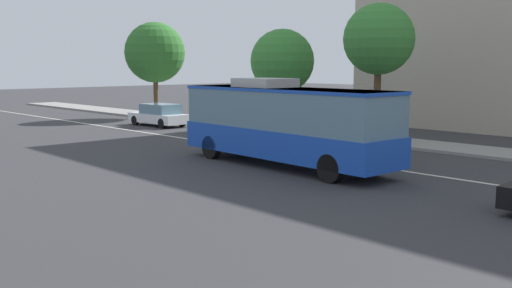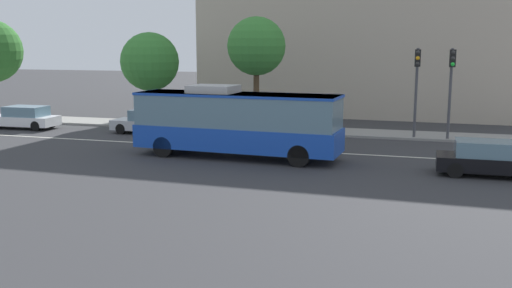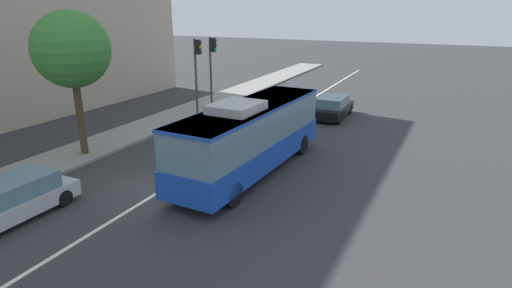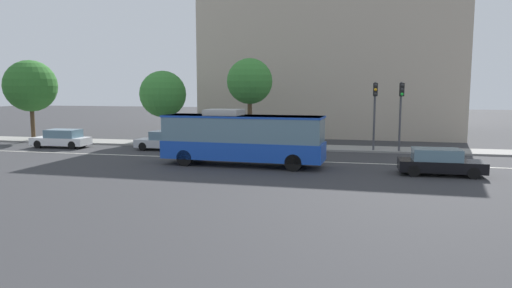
{
  "view_description": "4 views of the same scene",
  "coord_description": "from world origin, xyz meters",
  "views": [
    {
      "loc": [
        18.73,
        -18.97,
        3.98
      ],
      "look_at": [
        2.49,
        -3.31,
        0.9
      ],
      "focal_mm": 40.52,
      "sensor_mm": 36.0,
      "label": 1
    },
    {
      "loc": [
        11.8,
        -28.04,
        5.37
      ],
      "look_at": [
        4.72,
        -4.27,
        1.04
      ],
      "focal_mm": 39.9,
      "sensor_mm": 36.0,
      "label": 2
    },
    {
      "loc": [
        -13.02,
        -10.29,
        7.24
      ],
      "look_at": [
        3.78,
        -2.43,
        1.18
      ],
      "focal_mm": 29.66,
      "sensor_mm": 36.0,
      "label": 3
    },
    {
      "loc": [
        10.12,
        -29.81,
        4.79
      ],
      "look_at": [
        4.11,
        -2.65,
        1.39
      ],
      "focal_mm": 32.4,
      "sensor_mm": 36.0,
      "label": 4
    }
  ],
  "objects": [
    {
      "name": "sedan_black",
      "position": [
        14.56,
        -3.15,
        0.72
      ],
      "size": [
        4.5,
        1.83,
        1.46
      ],
      "rotation": [
        0.0,
        0.0,
        -0.0
      ],
      "color": "black",
      "rests_on": "ground_plane"
    },
    {
      "name": "lane_centre_line",
      "position": [
        0.0,
        0.0,
        0.01
      ],
      "size": [
        76.0,
        0.16,
        0.01
      ],
      "primitive_type": "cube",
      "color": "silver",
      "rests_on": "ground_plane"
    },
    {
      "name": "traffic_light_mid_block",
      "position": [
        13.15,
        5.38,
        3.56
      ],
      "size": [
        0.34,
        0.62,
        5.2
      ],
      "rotation": [
        0.0,
        0.0,
        -1.49
      ],
      "color": "#47474C",
      "rests_on": "ground_plane"
    },
    {
      "name": "traffic_light_near_corner",
      "position": [
        11.31,
        5.46,
        3.56
      ],
      "size": [
        0.33,
        0.62,
        5.2
      ],
      "rotation": [
        0.0,
        0.0,
        -1.54
      ],
      "color": "#47474C",
      "rests_on": "ground_plane"
    },
    {
      "name": "ground_plane",
      "position": [
        0.0,
        0.0,
        0.0
      ],
      "size": [
        160.0,
        160.0,
        0.0
      ],
      "primitive_type": "plane",
      "color": "#333335"
    },
    {
      "name": "transit_bus",
      "position": [
        3.19,
        -2.43,
        1.81
      ],
      "size": [
        10.12,
        3.04,
        3.46
      ],
      "rotation": [
        0.0,
        0.0,
        -0.05
      ],
      "color": "#1947B7",
      "rests_on": "ground_plane"
    },
    {
      "name": "sedan_silver",
      "position": [
        -4.32,
        3.29,
        0.72
      ],
      "size": [
        4.52,
        1.86,
        1.46
      ],
      "rotation": [
        0.0,
        0.0,
        3.13
      ],
      "color": "#B7BABF",
      "rests_on": "ground_plane"
    },
    {
      "name": "sidewalk_kerb",
      "position": [
        0.0,
        6.6,
        0.07
      ],
      "size": [
        80.0,
        3.01,
        0.14
      ],
      "primitive_type": "cube",
      "color": "gray",
      "rests_on": "ground_plane"
    },
    {
      "name": "street_tree_kerbside_left",
      "position": [
        1.64,
        6.16,
        5.27
      ],
      "size": [
        3.63,
        3.63,
        7.12
      ],
      "color": "#4C3823",
      "rests_on": "ground_plane"
    }
  ]
}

